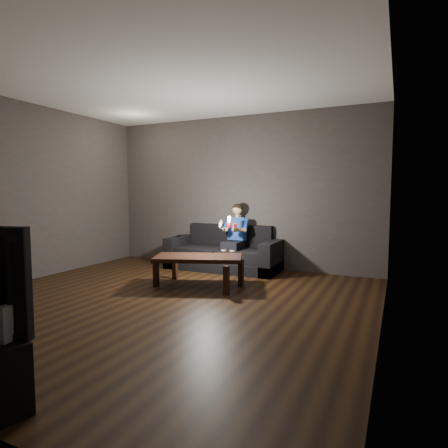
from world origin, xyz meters
The scene contains 12 objects.
floor centered at (0.00, 0.00, 0.00)m, with size 5.00×5.00×0.00m, color black.
back_wall centered at (0.00, 2.50, 1.35)m, with size 5.00×0.04×2.70m, color #3E3A35.
left_wall centered at (-2.50, 0.00, 1.35)m, with size 0.04×5.00×2.70m, color #3E3A35.
right_wall centered at (2.50, 0.00, 1.35)m, with size 0.04×5.00×2.70m, color #3E3A35.
ceiling centered at (0.00, 0.00, 2.70)m, with size 5.00×5.00×0.02m, color white.
sofa centered at (-0.13, 2.17, 0.25)m, with size 1.97×0.85×0.76m.
child centered at (0.09, 2.12, 0.67)m, with size 0.44×0.54×1.09m.
wii_remote_red centered at (0.17, 1.70, 0.87)m, with size 0.05×0.07×0.19m.
nunchuk_white centered at (0.02, 1.71, 0.83)m, with size 0.07×0.10×0.15m.
wii_remote_black centered at (-1.02, 2.10, 0.55)m, with size 0.08×0.15×0.03m.
coffee_table centered at (0.06, 0.88, 0.38)m, with size 1.36×1.01×0.44m.
wii_console centered at (0.52, -2.27, 0.56)m, with size 0.05×0.17×0.22m, color white.
Camera 1 is at (2.62, -3.72, 1.34)m, focal length 30.00 mm.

